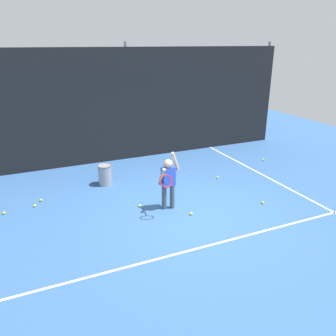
{
  "coord_description": "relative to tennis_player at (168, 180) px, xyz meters",
  "views": [
    {
      "loc": [
        -3.18,
        -6.02,
        3.66
      ],
      "look_at": [
        -0.16,
        0.83,
        0.85
      ],
      "focal_mm": 36.12,
      "sensor_mm": 36.0,
      "label": 1
    }
  ],
  "objects": [
    {
      "name": "tennis_ball_5",
      "position": [
        -3.51,
        1.24,
        -0.69
      ],
      "size": [
        0.07,
        0.07,
        0.07
      ],
      "primitive_type": "sphere",
      "color": "#CCE033",
      "rests_on": "ground"
    },
    {
      "name": "tennis_ball_6",
      "position": [
        0.34,
        -0.5,
        -0.69
      ],
      "size": [
        0.07,
        0.07,
        0.07
      ],
      "primitive_type": "sphere",
      "color": "#CCE033",
      "rests_on": "ground"
    },
    {
      "name": "tennis_ball_7",
      "position": [
        2.18,
        -0.7,
        -0.69
      ],
      "size": [
        0.07,
        0.07,
        0.07
      ],
      "primitive_type": "sphere",
      "color": "#CCE033",
      "rests_on": "ground"
    },
    {
      "name": "tennis_ball_0",
      "position": [
        -2.69,
        1.59,
        -0.69
      ],
      "size": [
        0.07,
        0.07,
        0.07
      ],
      "primitive_type": "sphere",
      "color": "#CCE033",
      "rests_on": "ground"
    },
    {
      "name": "ground_plane",
      "position": [
        0.33,
        -0.44,
        -0.73
      ],
      "size": [
        20.0,
        20.0,
        0.0
      ],
      "primitive_type": "plane",
      "color": "#335B93"
    },
    {
      "name": "tennis_ball_4",
      "position": [
        2.04,
        1.13,
        -0.69
      ],
      "size": [
        0.07,
        0.07,
        0.07
      ],
      "primitive_type": "sphere",
      "color": "#CCE033",
      "rests_on": "ground"
    },
    {
      "name": "court_line_sideline",
      "position": [
        3.39,
        0.56,
        -0.72
      ],
      "size": [
        0.05,
        9.0,
        0.0
      ],
      "primitive_type": "cube",
      "color": "white",
      "rests_on": "ground"
    },
    {
      "name": "fence_post_2",
      "position": [
        5.75,
        3.93,
        1.11
      ],
      "size": [
        0.09,
        0.09,
        3.66
      ],
      "primitive_type": "cylinder",
      "color": "slate",
      "rests_on": "ground"
    },
    {
      "name": "tennis_ball_2",
      "position": [
        -2.85,
        1.34,
        -0.69
      ],
      "size": [
        0.07,
        0.07,
        0.07
      ],
      "primitive_type": "sphere",
      "color": "#CCE033",
      "rests_on": "ground"
    },
    {
      "name": "tennis_ball_1",
      "position": [
        -0.58,
        0.34,
        -0.69
      ],
      "size": [
        0.07,
        0.07,
        0.07
      ],
      "primitive_type": "sphere",
      "color": "#CCE033",
      "rests_on": "ground"
    },
    {
      "name": "court_line_baseline",
      "position": [
        0.33,
        -1.72,
        -0.72
      ],
      "size": [
        9.0,
        0.05,
        0.0
      ],
      "primitive_type": "cube",
      "color": "white",
      "rests_on": "ground"
    },
    {
      "name": "fence_post_1",
      "position": [
        0.33,
        3.93,
        1.11
      ],
      "size": [
        0.09,
        0.09,
        3.66
      ],
      "primitive_type": "cylinder",
      "color": "slate",
      "rests_on": "ground"
    },
    {
      "name": "tennis_player",
      "position": [
        0.0,
        0.0,
        0.0
      ],
      "size": [
        0.68,
        0.61,
        1.35
      ],
      "rotation": [
        0.0,
        0.0,
        0.09
      ],
      "color": "#3F4C59",
      "rests_on": "ground"
    },
    {
      "name": "tennis_ball_3",
      "position": [
        4.21,
        1.83,
        -0.69
      ],
      "size": [
        0.07,
        0.07,
        0.07
      ],
      "primitive_type": "sphere",
      "color": "#CCE033",
      "rests_on": "ground"
    },
    {
      "name": "back_fence_windscreen",
      "position": [
        0.33,
        3.87,
        1.03
      ],
      "size": [
        11.14,
        0.08,
        3.51
      ],
      "primitive_type": "cube",
      "color": "black",
      "rests_on": "ground"
    },
    {
      "name": "ball_hopper",
      "position": [
        -0.99,
        1.98,
        -0.44
      ],
      "size": [
        0.38,
        0.38,
        0.56
      ],
      "color": "gray",
      "rests_on": "ground"
    }
  ]
}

